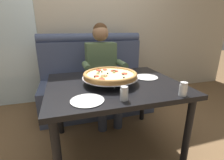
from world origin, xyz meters
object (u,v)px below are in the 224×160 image
(dining_table, at_px, (114,91))
(plate_near_right, at_px, (146,76))
(patio_chair, at_px, (17,64))
(pizza, at_px, (110,75))
(diner_main, at_px, (103,67))
(shaker_pepper_flakes, at_px, (183,90))
(plate_near_left, at_px, (87,100))
(booth_bench, at_px, (95,83))
(shaker_parmesan, at_px, (124,94))

(dining_table, xyz_separation_m, plate_near_right, (0.37, 0.07, 0.09))
(patio_chair, bearing_deg, pizza, -59.95)
(diner_main, xyz_separation_m, shaker_pepper_flakes, (0.35, -1.13, 0.06))
(patio_chair, bearing_deg, shaker_pepper_flakes, -56.97)
(dining_table, xyz_separation_m, plate_near_left, (-0.30, -0.32, 0.09))
(pizza, distance_m, shaker_pepper_flakes, 0.63)
(diner_main, height_order, pizza, diner_main)
(pizza, bearing_deg, shaker_pepper_flakes, -44.55)
(dining_table, height_order, plate_near_right, plate_near_right)
(booth_bench, height_order, diner_main, diner_main)
(booth_bench, relative_size, dining_table, 1.31)
(plate_near_right, bearing_deg, shaker_pepper_flakes, -85.49)
(shaker_parmesan, height_order, patio_chair, patio_chair)
(plate_near_left, height_order, patio_chair, patio_chair)
(plate_near_right, bearing_deg, pizza, -171.07)
(dining_table, xyz_separation_m, shaker_parmesan, (-0.05, -0.39, 0.13))
(shaker_parmesan, bearing_deg, pizza, 88.85)
(booth_bench, height_order, shaker_parmesan, booth_bench)
(plate_near_right, relative_size, patio_chair, 0.28)
(dining_table, distance_m, pizza, 0.17)
(dining_table, distance_m, shaker_parmesan, 0.41)
(dining_table, xyz_separation_m, pizza, (-0.04, 0.00, 0.16))
(pizza, height_order, shaker_pepper_flakes, pizza)
(dining_table, height_order, patio_chair, patio_chair)
(shaker_pepper_flakes, relative_size, shaker_parmesan, 1.04)
(plate_near_right, bearing_deg, shaker_parmesan, -132.50)
(pizza, height_order, plate_near_right, pizza)
(diner_main, relative_size, plate_near_right, 5.34)
(diner_main, xyz_separation_m, shaker_parmesan, (-0.10, -1.08, 0.06))
(booth_bench, xyz_separation_m, dining_table, (0.00, -0.96, 0.24))
(patio_chair, bearing_deg, diner_main, -48.16)
(dining_table, bearing_deg, plate_near_left, -132.72)
(diner_main, xyz_separation_m, pizza, (-0.09, -0.69, 0.09))
(pizza, xyz_separation_m, shaker_parmesan, (-0.01, -0.39, -0.04))
(booth_bench, distance_m, patio_chair, 1.86)
(dining_table, height_order, shaker_pepper_flakes, shaker_pepper_flakes)
(shaker_parmesan, bearing_deg, shaker_pepper_flakes, -6.41)
(dining_table, height_order, diner_main, diner_main)
(pizza, height_order, shaker_parmesan, pizza)
(booth_bench, height_order, plate_near_right, booth_bench)
(booth_bench, xyz_separation_m, pizza, (-0.04, -0.96, 0.40))
(shaker_parmesan, xyz_separation_m, plate_near_left, (-0.25, 0.06, -0.03))
(shaker_parmesan, distance_m, plate_near_left, 0.26)
(diner_main, bearing_deg, shaker_pepper_flakes, -72.62)
(pizza, relative_size, patio_chair, 0.60)
(diner_main, bearing_deg, booth_bench, 101.65)
(diner_main, xyz_separation_m, patio_chair, (-1.39, 1.55, -0.19))
(booth_bench, height_order, dining_table, booth_bench)
(shaker_pepper_flakes, relative_size, patio_chair, 0.12)
(diner_main, relative_size, pizza, 2.49)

